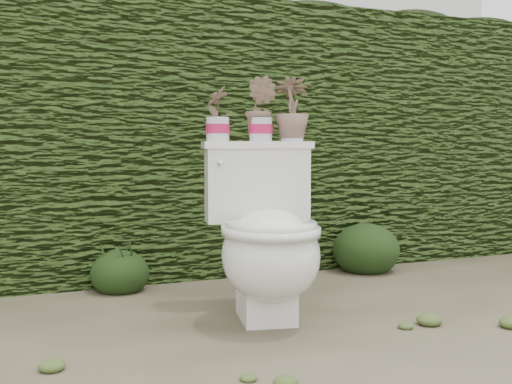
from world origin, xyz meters
name	(u,v)px	position (x,y,z in m)	size (l,w,h in m)	color
ground	(336,326)	(0.00, 0.00, 0.00)	(60.00, 60.00, 0.00)	#787052
hedge	(210,139)	(0.00, 1.60, 0.80)	(8.00, 1.00, 1.60)	#3C571D
house_wall	(142,50)	(0.60, 6.00, 2.00)	(8.00, 3.50, 4.00)	silver
toilet	(267,239)	(-0.23, 0.19, 0.36)	(0.59, 0.76, 0.78)	silver
potted_plant_left	(218,116)	(-0.35, 0.47, 0.89)	(0.12, 0.08, 0.23)	#237325
potted_plant_center	(261,111)	(-0.16, 0.42, 0.92)	(0.15, 0.12, 0.28)	#237325
potted_plant_right	(292,111)	(-0.02, 0.39, 0.92)	(0.16, 0.16, 0.28)	#237325
liriope_clump_1	(120,268)	(-0.70, 1.02, 0.12)	(0.31, 0.31, 0.24)	#233A14
liriope_clump_2	(366,245)	(0.77, 0.97, 0.16)	(0.40, 0.40, 0.32)	#233A14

